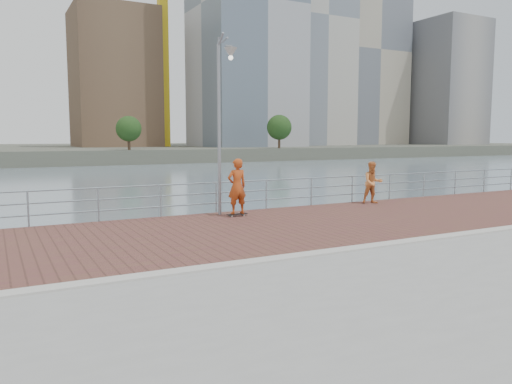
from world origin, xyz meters
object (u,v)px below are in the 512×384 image
guardrail (189,195)px  skateboarder (237,186)px  bystander (373,183)px  street_lamp (224,93)px

guardrail → skateboarder: 1.77m
guardrail → bystander: (7.65, -0.73, 0.18)m
street_lamp → skateboarder: 3.15m
skateboarder → bystander: size_ratio=1.11×
guardrail → street_lamp: street_lamp is taller
street_lamp → skateboarder: bearing=-29.5°
guardrail → bystander: bystander is taller
skateboarder → guardrail: bearing=-41.9°
street_lamp → guardrail: bearing=135.5°
bystander → guardrail: bearing=-167.5°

